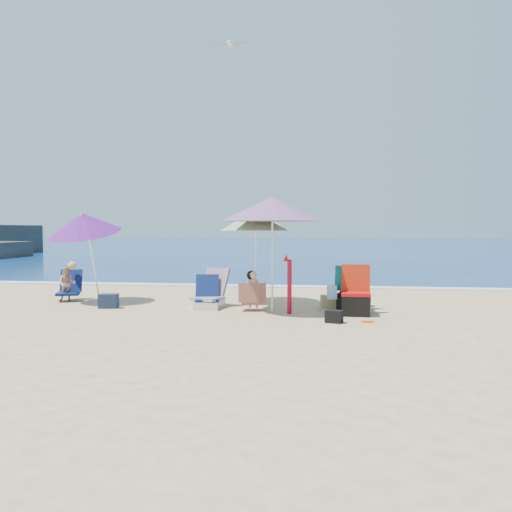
# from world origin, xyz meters

# --- Properties ---
(ground) EXTENTS (120.00, 120.00, 0.00)m
(ground) POSITION_xyz_m (0.00, 0.00, 0.00)
(ground) COLOR #D8BC84
(ground) RESTS_ON ground
(sea) EXTENTS (120.00, 80.00, 0.12)m
(sea) POSITION_xyz_m (0.00, 45.00, -0.05)
(sea) COLOR navy
(sea) RESTS_ON ground
(foam) EXTENTS (120.00, 0.50, 0.04)m
(foam) POSITION_xyz_m (0.00, 5.10, 0.02)
(foam) COLOR white
(foam) RESTS_ON ground
(umbrella_turquoise) EXTENTS (2.47, 2.47, 2.34)m
(umbrella_turquoise) POSITION_xyz_m (0.06, 0.74, 2.06)
(umbrella_turquoise) COLOR silver
(umbrella_turquoise) RESTS_ON ground
(umbrella_striped) EXTENTS (1.93, 1.93, 2.12)m
(umbrella_striped) POSITION_xyz_m (-0.44, 1.94, 1.85)
(umbrella_striped) COLOR white
(umbrella_striped) RESTS_ON ground
(umbrella_blue) EXTENTS (1.87, 1.92, 2.17)m
(umbrella_blue) POSITION_xyz_m (-4.22, 1.37, 1.78)
(umbrella_blue) COLOR white
(umbrella_blue) RESTS_ON ground
(furled_umbrella) EXTENTS (0.19, 0.25, 1.17)m
(furled_umbrella) POSITION_xyz_m (0.42, 0.43, 0.64)
(furled_umbrella) COLOR #A20B21
(furled_umbrella) RESTS_ON ground
(chair_navy) EXTENTS (0.59, 0.77, 0.69)m
(chair_navy) POSITION_xyz_m (-1.32, 0.88, 0.18)
(chair_navy) COLOR #0B1941
(chair_navy) RESTS_ON ground
(chair_rainbow) EXTENTS (0.84, 0.97, 0.81)m
(chair_rainbow) POSITION_xyz_m (-1.33, 1.16, 0.22)
(chair_rainbow) COLOR #CE5448
(chair_rainbow) RESTS_ON ground
(camp_chair_left) EXTENTS (0.57, 0.58, 0.97)m
(camp_chair_left) POSITION_xyz_m (1.71, 0.49, 0.29)
(camp_chair_left) COLOR #BC0D0D
(camp_chair_left) RESTS_ON ground
(camp_chair_right) EXTENTS (0.84, 0.71, 0.93)m
(camp_chair_right) POSITION_xyz_m (1.61, 1.01, 0.34)
(camp_chair_right) COLOR #AB0C22
(camp_chair_right) RESTS_ON ground
(person_center) EXTENTS (0.58, 0.50, 0.81)m
(person_center) POSITION_xyz_m (-0.33, 0.71, 0.39)
(person_center) COLOR tan
(person_center) RESTS_ON ground
(person_left) EXTENTS (0.66, 0.83, 0.90)m
(person_left) POSITION_xyz_m (-4.74, 1.59, 0.41)
(person_left) COLOR tan
(person_left) RESTS_ON ground
(bag_navy_a) EXTENTS (0.42, 0.33, 0.30)m
(bag_navy_a) POSITION_xyz_m (-3.39, 0.71, 0.15)
(bag_navy_a) COLOR #1A253B
(bag_navy_a) RESTS_ON ground
(bag_black_a) EXTENTS (0.31, 0.27, 0.19)m
(bag_black_a) POSITION_xyz_m (-0.54, 1.76, 0.09)
(bag_black_a) COLOR black
(bag_black_a) RESTS_ON ground
(bag_tan) EXTENTS (0.34, 0.26, 0.27)m
(bag_tan) POSITION_xyz_m (1.19, 1.28, 0.14)
(bag_tan) COLOR tan
(bag_tan) RESTS_ON ground
(bag_navy_b) EXTENTS (0.42, 0.35, 0.27)m
(bag_navy_b) POSITION_xyz_m (1.90, 1.66, 0.13)
(bag_navy_b) COLOR #1A223A
(bag_navy_b) RESTS_ON ground
(bag_black_b) EXTENTS (0.34, 0.28, 0.22)m
(bag_black_b) POSITION_xyz_m (1.28, -0.41, 0.11)
(bag_black_b) COLOR black
(bag_black_b) RESTS_ON ground
(orange_item) EXTENTS (0.23, 0.15, 0.03)m
(orange_item) POSITION_xyz_m (1.87, -0.30, 0.01)
(orange_item) COLOR #FF5C1A
(orange_item) RESTS_ON ground
(seagull) EXTENTS (0.79, 0.36, 0.14)m
(seagull) POSITION_xyz_m (-1.06, 2.28, 5.87)
(seagull) COLOR silver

